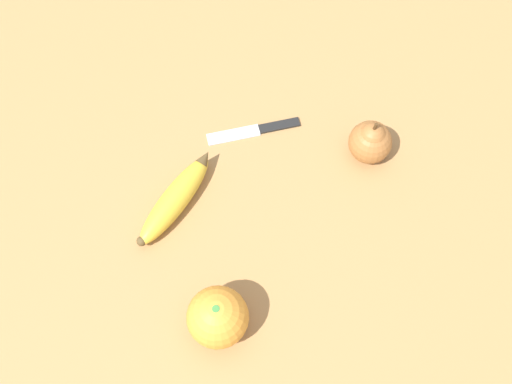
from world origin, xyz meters
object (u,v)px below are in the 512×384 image
pear (370,141)px  paring_knife (257,130)px  banana (176,199)px  orange (218,317)px

pear → paring_knife: bearing=64.5°
banana → paring_knife: (0.11, -0.15, -0.02)m
banana → paring_knife: 0.18m
orange → banana: bearing=8.8°
orange → pear: 0.36m
orange → pear: pear is taller
banana → pear: 0.31m
paring_knife → pear: bearing=-116.9°
pear → paring_knife: pear is taller
paring_knife → banana: bearing=124.0°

